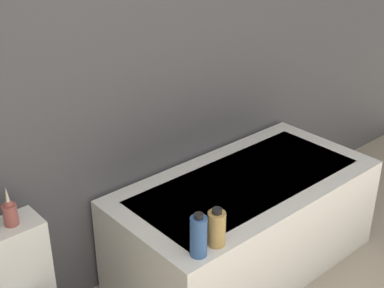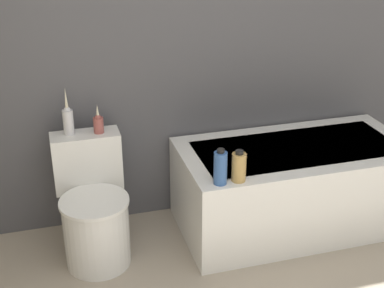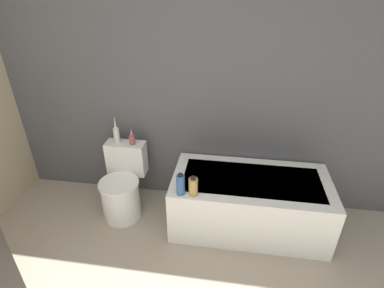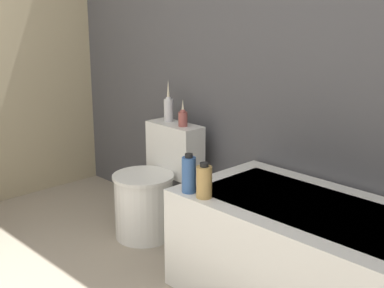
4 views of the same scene
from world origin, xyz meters
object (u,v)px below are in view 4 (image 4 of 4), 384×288
at_px(toilet, 153,189).
at_px(shampoo_bottle_short, 204,182).
at_px(bathtub, 319,261).
at_px(shampoo_bottle_tall, 189,174).
at_px(vase_silver, 183,117).
at_px(vase_gold, 168,107).

xyz_separation_m(toilet, shampoo_bottle_short, (0.77, -0.30, 0.33)).
bearing_deg(bathtub, shampoo_bottle_tall, -153.91).
distance_m(toilet, vase_silver, 0.51).
relative_size(vase_silver, shampoo_bottle_tall, 0.86).
relative_size(vase_silver, shampoo_bottle_short, 0.97).
bearing_deg(toilet, vase_gold, 111.21).
bearing_deg(vase_silver, toilet, -113.71).
height_order(bathtub, vase_gold, vase_gold).
distance_m(vase_gold, vase_silver, 0.17).
bearing_deg(shampoo_bottle_short, bathtub, 30.45).
bearing_deg(bathtub, shampoo_bottle_short, -149.55).
relative_size(vase_gold, shampoo_bottle_short, 1.55).
height_order(bathtub, shampoo_bottle_tall, shampoo_bottle_tall).
xyz_separation_m(vase_gold, shampoo_bottle_short, (0.85, -0.52, -0.17)).
bearing_deg(vase_silver, shampoo_bottle_short, -35.72).
height_order(vase_gold, shampoo_bottle_short, vase_gold).
bearing_deg(shampoo_bottle_short, vase_silver, 144.28).
xyz_separation_m(toilet, vase_gold, (-0.08, 0.21, 0.50)).
xyz_separation_m(bathtub, shampoo_bottle_short, (-0.50, -0.29, 0.35)).
bearing_deg(toilet, shampoo_bottle_tall, -24.76).
bearing_deg(vase_gold, shampoo_bottle_short, -31.27).
height_order(toilet, vase_silver, vase_silver).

